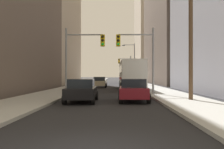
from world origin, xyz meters
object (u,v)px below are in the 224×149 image
sedan_beige (100,82)px  traffic_signal_far_right (125,65)px  sedan_maroon (133,90)px  sedan_black (82,90)px  city_bus (131,74)px  traffic_signal_near_right (137,50)px  traffic_signal_near_left (83,50)px

sedan_beige → traffic_signal_far_right: size_ratio=0.71×
sedan_maroon → traffic_signal_far_right: size_ratio=0.71×
sedan_black → sedan_beige: same height
traffic_signal_far_right → sedan_black: bearing=-96.4°
city_bus → sedan_black: city_bus is taller
city_bus → sedan_maroon: (-0.66, -13.57, -1.16)m
sedan_maroon → sedan_beige: same height
traffic_signal_near_right → city_bus: bearing=90.6°
traffic_signal_near_left → sedan_maroon: bearing=-53.7°
sedan_maroon → sedan_beige: size_ratio=1.00×
sedan_beige → city_bus: bearing=-53.6°
city_bus → sedan_beige: 7.00m
traffic_signal_near_left → traffic_signal_near_right: 4.87m
sedan_black → traffic_signal_near_right: 8.03m
sedan_maroon → sedan_beige: (-3.44, 19.13, 0.00)m
sedan_black → traffic_signal_near_left: traffic_signal_near_left is taller
sedan_maroon → sedan_black: bearing=-172.5°
city_bus → sedan_beige: size_ratio=2.71×
sedan_maroon → traffic_signal_near_right: traffic_signal_near_right is taller
city_bus → sedan_beige: bearing=126.4°
sedan_black → traffic_signal_near_left: 6.92m
sedan_beige → traffic_signal_far_right: (4.43, 19.36, 3.23)m
sedan_maroon → traffic_signal_near_left: size_ratio=0.71×
traffic_signal_near_left → sedan_beige: bearing=87.1°
city_bus → sedan_beige: city_bus is taller
sedan_black → traffic_signal_near_left: bearing=96.7°
sedan_beige → traffic_signal_near_left: traffic_signal_near_left is taller
traffic_signal_near_right → sedan_black: bearing=-124.4°
sedan_black → sedan_maroon: same height
sedan_black → sedan_maroon: size_ratio=1.00×
sedan_beige → traffic_signal_near_right: (4.18, -13.52, 3.25)m
sedan_black → traffic_signal_near_right: traffic_signal_near_right is taller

